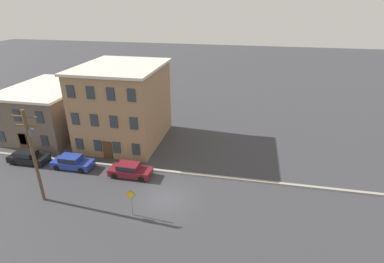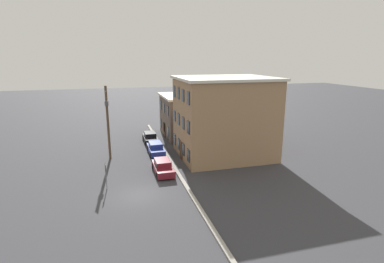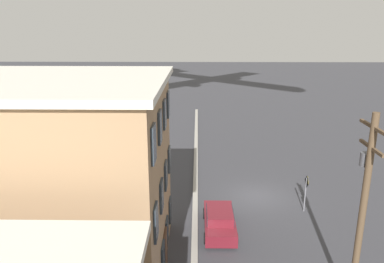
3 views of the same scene
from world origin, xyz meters
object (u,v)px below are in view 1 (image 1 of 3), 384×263
car_black (28,157)px  car_maroon (130,170)px  caution_sign (131,199)px  car_blue (72,162)px  utility_pole (33,152)px

car_black → car_maroon: bearing=-1.6°
car_black → caution_sign: 16.16m
car_black → car_blue: same height
car_maroon → car_black: bearing=178.4°
utility_pole → car_blue: bearing=95.6°
car_maroon → utility_pole: size_ratio=0.50×
caution_sign → car_maroon: bearing=113.8°
car_black → utility_pole: bearing=-43.3°
car_blue → caution_sign: bearing=-33.0°
car_blue → utility_pole: utility_pole is taller
car_blue → utility_pole: 7.10m
car_black → utility_pole: (6.08, -5.72, 4.23)m
caution_sign → utility_pole: size_ratio=0.29×
car_black → car_blue: (5.51, -0.04, 0.00)m
caution_sign → utility_pole: utility_pole is taller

